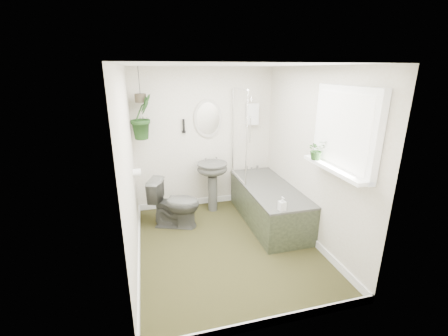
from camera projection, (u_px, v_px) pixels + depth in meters
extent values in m
cube|color=black|center=(227.00, 246.00, 4.04)|extent=(2.30, 2.80, 0.02)
cube|color=white|center=(227.00, 64.00, 3.31)|extent=(2.30, 2.80, 0.02)
cube|color=silver|center=(205.00, 139.00, 4.97)|extent=(2.30, 0.02, 2.30)
cube|color=silver|center=(274.00, 215.00, 2.38)|extent=(2.30, 0.02, 2.30)
cube|color=silver|center=(129.00, 172.00, 3.39)|extent=(0.02, 2.80, 2.30)
cube|color=silver|center=(312.00, 157.00, 3.96)|extent=(0.02, 2.80, 2.30)
cube|color=white|center=(227.00, 242.00, 4.02)|extent=(2.30, 2.80, 0.10)
cube|color=white|center=(252.00, 114.00, 4.97)|extent=(0.20, 0.10, 0.35)
ellipsoid|color=#B5AEA0|center=(208.00, 118.00, 4.84)|extent=(0.46, 0.03, 0.62)
cylinder|color=black|center=(184.00, 126.00, 4.76)|extent=(0.04, 0.04, 0.22)
cylinder|color=white|center=(137.00, 173.00, 4.13)|extent=(0.11, 0.11, 0.11)
cube|color=white|center=(345.00, 130.00, 3.14)|extent=(0.08, 1.00, 0.90)
cube|color=white|center=(334.00, 168.00, 3.25)|extent=(0.18, 1.00, 0.04)
cube|color=white|center=(341.00, 130.00, 3.13)|extent=(0.01, 0.86, 0.76)
imported|color=#43443F|center=(175.00, 203.00, 4.44)|extent=(0.82, 0.64, 0.74)
imported|color=black|center=(317.00, 150.00, 3.47)|extent=(0.21, 0.19, 0.23)
imported|color=black|center=(142.00, 117.00, 4.36)|extent=(0.46, 0.46, 0.65)
imported|color=black|center=(282.00, 204.00, 3.71)|extent=(0.09, 0.09, 0.18)
cylinder|color=#372F22|center=(140.00, 98.00, 4.28)|extent=(0.16, 0.16, 0.12)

